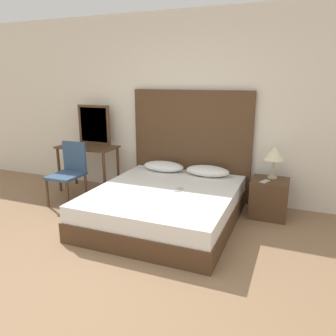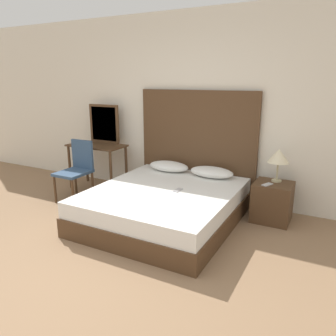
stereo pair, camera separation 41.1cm
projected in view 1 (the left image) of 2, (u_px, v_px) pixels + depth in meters
ground_plane at (77, 295)px, 2.76m from camera, size 16.00×16.00×0.00m
wall_back at (185, 108)px, 4.86m from camera, size 10.00×0.06×2.70m
bed at (165, 205)px, 4.15m from camera, size 1.72×1.96×0.43m
headboard at (191, 145)px, 4.89m from camera, size 1.81×0.05×1.61m
pillow_left at (164, 166)px, 4.87m from camera, size 0.62×0.33×0.15m
pillow_right at (208, 171)px, 4.63m from camera, size 0.62×0.33×0.15m
phone_on_bed at (179, 190)px, 4.06m from camera, size 0.08×0.15×0.01m
nightstand at (269, 198)px, 4.30m from camera, size 0.47×0.44×0.50m
table_lamp at (274, 154)px, 4.22m from camera, size 0.27×0.27×0.42m
phone_on_nightstand at (265, 181)px, 4.15m from camera, size 0.13×0.17×0.01m
vanity_desk at (88, 154)px, 5.20m from camera, size 0.92×0.49×0.73m
vanity_mirror at (94, 125)px, 5.28m from camera, size 0.58×0.03×0.63m
chair at (70, 170)px, 4.74m from camera, size 0.41×0.48×0.88m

